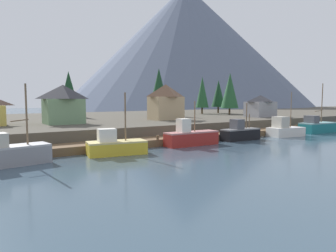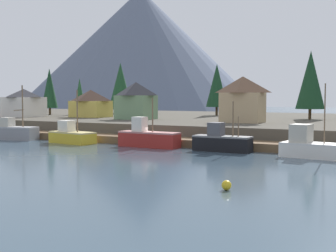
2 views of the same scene
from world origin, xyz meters
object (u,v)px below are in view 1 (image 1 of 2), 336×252
(house_grey, at_px, (260,106))
(fishing_boat_yellow, at_px, (116,146))
(conifer_mid_right, at_px, (230,91))
(fishing_boat_red, at_px, (191,137))
(fishing_boat_white, at_px, (285,130))
(conifer_near_left, at_px, (69,90))
(conifer_mid_left, at_px, (202,92))
(fishing_boat_teal, at_px, (317,127))
(conifer_centre, at_px, (218,94))
(fishing_boat_black, at_px, (240,133))
(conifer_back_right, at_px, (159,88))
(house_green, at_px, (63,104))
(house_tan, at_px, (166,102))
(fishing_boat_grey, at_px, (15,153))

(house_grey, bearing_deg, fishing_boat_yellow, -161.86)
(fishing_boat_yellow, height_order, conifer_mid_right, conifer_mid_right)
(fishing_boat_red, distance_m, conifer_mid_right, 42.78)
(fishing_boat_white, relative_size, conifer_near_left, 0.74)
(fishing_boat_yellow, bearing_deg, conifer_mid_left, 48.82)
(fishing_boat_teal, distance_m, conifer_centre, 34.25)
(fishing_boat_red, relative_size, fishing_boat_black, 1.18)
(conifer_mid_left, bearing_deg, conifer_near_left, 169.15)
(conifer_mid_left, xyz_separation_m, conifer_mid_right, (4.33, -6.43, 0.34))
(fishing_boat_yellow, distance_m, conifer_mid_left, 53.04)
(conifer_mid_left, bearing_deg, conifer_back_right, -177.38)
(fishing_boat_black, distance_m, house_green, 29.62)
(fishing_boat_white, bearing_deg, fishing_boat_black, -177.23)
(fishing_boat_teal, bearing_deg, house_grey, 95.34)
(fishing_boat_yellow, relative_size, house_tan, 1.04)
(conifer_mid_left, bearing_deg, house_tan, -145.53)
(fishing_boat_teal, xyz_separation_m, conifer_near_left, (-37.34, 39.48, 7.54))
(house_green, xyz_separation_m, house_tan, (19.87, -0.93, 0.30))
(fishing_boat_yellow, bearing_deg, conifer_near_left, 91.72)
(fishing_boat_red, xyz_separation_m, conifer_mid_left, (28.91, 32.24, 7.38))
(fishing_boat_white, distance_m, conifer_back_right, 33.87)
(house_grey, xyz_separation_m, conifer_back_right, (-16.40, 18.42, 4.28))
(fishing_boat_red, relative_size, fishing_boat_white, 1.04)
(conifer_mid_left, bearing_deg, fishing_boat_black, -120.35)
(fishing_boat_red, distance_m, fishing_boat_teal, 31.11)
(conifer_mid_right, bearing_deg, fishing_boat_grey, -154.73)
(conifer_near_left, distance_m, conifer_mid_left, 35.78)
(fishing_boat_red, relative_size, conifer_mid_left, 0.79)
(fishing_boat_teal, height_order, conifer_mid_left, conifer_mid_left)
(fishing_boat_black, bearing_deg, house_grey, 33.08)
(fishing_boat_yellow, relative_size, house_grey, 1.10)
(fishing_boat_black, relative_size, conifer_mid_left, 0.67)
(fishing_boat_yellow, xyz_separation_m, house_green, (-1.10, 18.81, 4.78))
(house_green, bearing_deg, fishing_boat_yellow, -86.65)
(house_green, bearing_deg, conifer_near_left, 72.07)
(fishing_boat_teal, relative_size, conifer_centre, 1.00)
(conifer_near_left, relative_size, conifer_centre, 1.10)
(house_tan, distance_m, conifer_mid_right, 27.92)
(fishing_boat_white, height_order, conifer_mid_right, conifer_mid_right)
(house_green, height_order, house_grey, house_green)
(fishing_boat_yellow, height_order, conifer_centre, conifer_centre)
(fishing_boat_red, height_order, fishing_boat_black, fishing_boat_red)
(fishing_boat_red, bearing_deg, house_grey, 24.73)
(conifer_centre, bearing_deg, house_tan, -151.38)
(fishing_boat_teal, relative_size, house_tan, 1.37)
(house_grey, relative_size, conifer_centre, 0.69)
(fishing_boat_grey, bearing_deg, house_grey, 5.27)
(house_grey, bearing_deg, conifer_back_right, 131.68)
(fishing_boat_red, xyz_separation_m, fishing_boat_teal, (31.11, -0.51, -0.01))
(house_grey, bearing_deg, fishing_boat_grey, -165.53)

